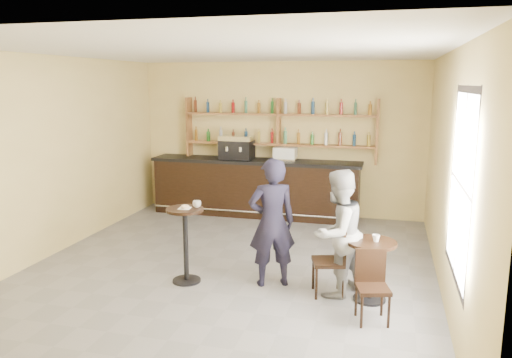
% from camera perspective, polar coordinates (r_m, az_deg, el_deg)
% --- Properties ---
extents(floor, '(7.00, 7.00, 0.00)m').
position_cam_1_polar(floor, '(7.65, -3.05, -10.27)').
color(floor, slate).
rests_on(floor, ground).
extents(ceiling, '(7.00, 7.00, 0.00)m').
position_cam_1_polar(ceiling, '(7.15, -3.31, 14.40)').
color(ceiling, white).
rests_on(ceiling, wall_back).
extents(wall_back, '(7.00, 0.00, 7.00)m').
position_cam_1_polar(wall_back, '(10.58, 2.75, 4.60)').
color(wall_back, '#E1C980').
rests_on(wall_back, floor).
extents(wall_front, '(7.00, 0.00, 7.00)m').
position_cam_1_polar(wall_front, '(4.13, -18.53, -6.05)').
color(wall_front, '#E1C980').
rests_on(wall_front, floor).
extents(wall_left, '(0.00, 7.00, 7.00)m').
position_cam_1_polar(wall_left, '(8.64, -22.46, 2.35)').
color(wall_left, '#E1C980').
rests_on(wall_left, floor).
extents(wall_right, '(0.00, 7.00, 7.00)m').
position_cam_1_polar(wall_right, '(6.92, 21.16, 0.49)').
color(wall_right, '#E1C980').
rests_on(wall_right, floor).
extents(window_pane, '(0.00, 2.00, 2.00)m').
position_cam_1_polar(window_pane, '(5.73, 22.39, -0.62)').
color(window_pane, white).
rests_on(window_pane, wall_right).
extents(window_frame, '(0.04, 1.70, 2.10)m').
position_cam_1_polar(window_frame, '(5.73, 22.33, -0.62)').
color(window_frame, black).
rests_on(window_frame, wall_right).
extents(shelf_unit, '(4.00, 0.26, 1.40)m').
position_cam_1_polar(shelf_unit, '(10.43, 2.60, 5.67)').
color(shelf_unit, brown).
rests_on(shelf_unit, wall_back).
extents(liquor_bottles, '(3.68, 0.10, 1.00)m').
position_cam_1_polar(liquor_bottles, '(10.42, 2.61, 6.60)').
color(liquor_bottles, '#8C5919').
rests_on(liquor_bottles, shelf_unit).
extents(bar_counter, '(4.41, 0.86, 1.19)m').
position_cam_1_polar(bar_counter, '(10.51, -0.08, -0.98)').
color(bar_counter, black).
rests_on(bar_counter, floor).
extents(espresso_machine, '(0.70, 0.46, 0.49)m').
position_cam_1_polar(espresso_machine, '(10.48, -2.22, 3.64)').
color(espresso_machine, black).
rests_on(espresso_machine, bar_counter).
extents(pastry_case, '(0.51, 0.43, 0.28)m').
position_cam_1_polar(pastry_case, '(10.23, 3.37, 2.87)').
color(pastry_case, silver).
rests_on(pastry_case, bar_counter).
extents(pedestal_table, '(0.66, 0.66, 1.07)m').
position_cam_1_polar(pedestal_table, '(7.09, -8.03, -7.52)').
color(pedestal_table, black).
rests_on(pedestal_table, floor).
extents(napkin, '(0.18, 0.18, 0.00)m').
position_cam_1_polar(napkin, '(6.94, -8.15, -3.32)').
color(napkin, white).
rests_on(napkin, pedestal_table).
extents(donut, '(0.15, 0.15, 0.04)m').
position_cam_1_polar(donut, '(6.92, -8.11, -3.16)').
color(donut, tan).
rests_on(donut, napkin).
extents(cup_pedestal, '(0.14, 0.14, 0.09)m').
position_cam_1_polar(cup_pedestal, '(6.97, -6.78, -2.86)').
color(cup_pedestal, white).
rests_on(cup_pedestal, pedestal_table).
extents(man_main, '(0.77, 0.65, 1.78)m').
position_cam_1_polar(man_main, '(6.83, 1.83, -5.00)').
color(man_main, black).
rests_on(man_main, floor).
extents(cafe_table, '(0.78, 0.78, 0.80)m').
position_cam_1_polar(cafe_table, '(6.65, 12.95, -10.20)').
color(cafe_table, black).
rests_on(cafe_table, floor).
extents(cup_cafe, '(0.10, 0.10, 0.09)m').
position_cam_1_polar(cup_cafe, '(6.51, 13.56, -6.59)').
color(cup_cafe, white).
rests_on(cup_cafe, cafe_table).
extents(chair_west, '(0.49, 0.49, 0.92)m').
position_cam_1_polar(chair_west, '(6.71, 8.24, -9.26)').
color(chair_west, black).
rests_on(chair_west, floor).
extents(chair_south, '(0.45, 0.45, 0.84)m').
position_cam_1_polar(chair_south, '(6.09, 13.21, -12.02)').
color(chair_south, black).
rests_on(chair_south, floor).
extents(patron_second, '(0.98, 1.03, 1.68)m').
position_cam_1_polar(patron_second, '(6.62, 9.32, -6.12)').
color(patron_second, gray).
rests_on(patron_second, floor).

